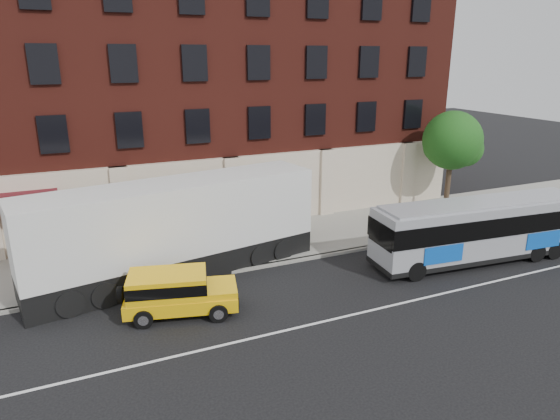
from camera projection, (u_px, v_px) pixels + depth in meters
name	position (u px, v px, depth m)	size (l,w,h in m)	color
ground	(335.00, 327.00, 18.10)	(120.00, 120.00, 0.00)	black
sidewalk	(250.00, 243.00, 25.94)	(60.00, 6.00, 0.15)	gray
kerb	(272.00, 264.00, 23.32)	(60.00, 0.25, 0.15)	gray
lane_line	(328.00, 320.00, 18.54)	(60.00, 0.12, 0.01)	silver
building	(203.00, 88.00, 30.61)	(30.00, 12.10, 15.00)	#561C14
sign_pole	(75.00, 266.00, 19.79)	(0.30, 0.20, 2.50)	slate
street_tree	(453.00, 143.00, 30.24)	(3.60, 3.60, 6.20)	#37261B
city_bus	(481.00, 228.00, 23.53)	(11.12, 3.31, 3.00)	#92949A
yellow_suv	(175.00, 291.00, 18.74)	(4.60, 2.75, 1.71)	yellow
shipping_container	(176.00, 230.00, 21.77)	(13.24, 4.85, 4.33)	black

